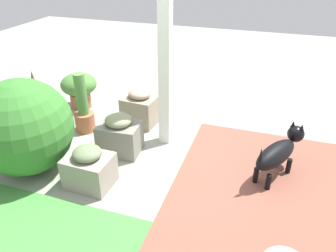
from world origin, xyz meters
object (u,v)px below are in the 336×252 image
(porch_pillar, at_px, (165,55))
(round_shrub, at_px, (24,127))
(terracotta_pot_spiky, at_px, (37,97))
(stone_planter_near, at_px, (120,135))
(dog, at_px, (279,152))
(stone_planter_nearest, at_px, (140,108))
(stone_planter_mid, at_px, (89,168))
(terracotta_pot_tall, at_px, (84,111))
(terracotta_pot_broad, at_px, (79,87))

(porch_pillar, relative_size, round_shrub, 2.15)
(porch_pillar, xyz_separation_m, terracotta_pot_spiky, (1.69, 0.02, -0.69))
(porch_pillar, xyz_separation_m, stone_planter_near, (0.39, 0.37, -0.80))
(porch_pillar, xyz_separation_m, round_shrub, (1.12, 0.91, -0.54))
(porch_pillar, xyz_separation_m, dog, (-1.22, 0.30, -0.72))
(porch_pillar, height_order, dog, porch_pillar)
(stone_planter_nearest, xyz_separation_m, round_shrub, (0.69, 1.21, 0.26))
(stone_planter_mid, distance_m, terracotta_pot_spiky, 1.58)
(stone_planter_near, xyz_separation_m, stone_planter_mid, (0.03, 0.60, -0.02))
(porch_pillar, bearing_deg, stone_planter_near, 42.78)
(terracotta_pot_tall, bearing_deg, terracotta_pot_spiky, -4.49)
(stone_planter_near, bearing_deg, stone_planter_mid, 87.50)
(porch_pillar, distance_m, dog, 1.45)
(stone_planter_near, bearing_deg, stone_planter_nearest, -86.83)
(stone_planter_nearest, bearing_deg, stone_planter_mid, 90.48)
(terracotta_pot_spiky, bearing_deg, stone_planter_mid, 143.39)
(terracotta_pot_tall, xyz_separation_m, dog, (-2.23, 0.22, 0.03))
(stone_planter_mid, xyz_separation_m, terracotta_pot_spiky, (1.27, -0.94, 0.13))
(terracotta_pot_tall, height_order, terracotta_pot_spiky, terracotta_pot_tall)
(stone_planter_nearest, xyz_separation_m, stone_planter_near, (-0.04, 0.66, -0.01))
(stone_planter_nearest, height_order, terracotta_pot_tall, terracotta_pot_tall)
(terracotta_pot_spiky, bearing_deg, terracotta_pot_broad, -120.54)
(stone_planter_near, bearing_deg, terracotta_pot_tall, -25.49)
(stone_planter_nearest, height_order, terracotta_pot_broad, terracotta_pot_broad)
(stone_planter_near, distance_m, terracotta_pot_spiky, 1.34)
(stone_planter_near, xyz_separation_m, terracotta_pot_spiky, (1.29, -0.34, 0.11))
(stone_planter_near, bearing_deg, terracotta_pot_broad, -40.05)
(porch_pillar, xyz_separation_m, terracotta_pot_tall, (1.00, 0.08, -0.75))
(porch_pillar, distance_m, stone_planter_mid, 1.34)
(round_shrub, relative_size, terracotta_pot_tall, 1.29)
(stone_planter_mid, bearing_deg, stone_planter_nearest, -89.52)
(dog, bearing_deg, round_shrub, 14.66)
(stone_planter_mid, bearing_deg, porch_pillar, -113.58)
(stone_planter_nearest, xyz_separation_m, dog, (-1.66, 0.60, 0.07))
(dog, bearing_deg, terracotta_pot_spiky, -5.42)
(stone_planter_nearest, xyz_separation_m, terracotta_pot_spiky, (1.26, 0.32, 0.11))
(stone_planter_nearest, relative_size, terracotta_pot_broad, 0.97)
(stone_planter_near, relative_size, dog, 0.66)
(stone_planter_mid, height_order, terracotta_pot_spiky, terracotta_pot_spiky)
(stone_planter_nearest, relative_size, round_shrub, 0.50)
(porch_pillar, xyz_separation_m, terracotta_pot_broad, (1.39, -0.48, -0.72))
(stone_planter_nearest, xyz_separation_m, stone_planter_mid, (-0.01, 1.26, -0.03))
(terracotta_pot_broad, bearing_deg, dog, 163.53)
(round_shrub, relative_size, terracotta_pot_spiky, 1.40)
(stone_planter_mid, height_order, dog, dog)
(porch_pillar, bearing_deg, dog, 166.28)
(terracotta_pot_tall, distance_m, terracotta_pot_spiky, 0.69)
(stone_planter_nearest, bearing_deg, terracotta_pot_broad, -10.44)
(terracotta_pot_tall, bearing_deg, round_shrub, 81.92)
(porch_pillar, bearing_deg, terracotta_pot_tall, 4.37)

